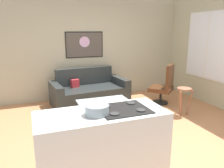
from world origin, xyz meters
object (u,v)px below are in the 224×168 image
at_px(couch, 89,92).
at_px(bar_stool, 184,94).
at_px(coffee_table, 103,102).
at_px(armchair, 164,85).
at_px(mixing_bowl, 97,110).
at_px(wall_painting, 85,45).

xyz_separation_m(couch, bar_stool, (1.76, -1.49, 0.18)).
bearing_deg(coffee_table, armchair, 14.06).
height_order(mixing_bowl, wall_painting, wall_painting).
height_order(armchair, bar_stool, armchair).
xyz_separation_m(bar_stool, mixing_bowl, (-2.46, -1.52, 0.49)).
relative_size(couch, mixing_bowl, 7.12).
height_order(bar_stool, mixing_bowl, mixing_bowl).
distance_m(coffee_table, wall_painting, 2.05).
bearing_deg(armchair, coffee_table, -165.94).
distance_m(armchair, mixing_bowl, 3.43).
bearing_deg(coffee_table, couch, 89.73).
bearing_deg(coffee_table, mixing_bowl, -110.39).
distance_m(mixing_bowl, wall_painting, 3.72).
relative_size(couch, armchair, 1.92).
height_order(couch, armchair, armchair).
xyz_separation_m(armchair, mixing_bowl, (-2.49, -2.32, 0.47)).
bearing_deg(mixing_bowl, coffee_table, 69.61).
relative_size(bar_stool, mixing_bowl, 2.21).
xyz_separation_m(couch, coffee_table, (-0.01, -1.15, 0.10)).
bearing_deg(couch, armchair, -21.36).
relative_size(couch, coffee_table, 1.86).
bearing_deg(mixing_bowl, wall_painting, 78.24).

